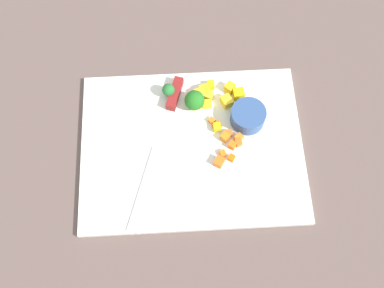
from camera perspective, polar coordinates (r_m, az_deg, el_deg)
name	(u,v)px	position (r m, az deg, el deg)	size (l,w,h in m)	color
ground_plane	(192,148)	(0.91, 0.00, -0.53)	(4.00, 4.00, 0.00)	brown
cutting_board	(192,147)	(0.90, 0.00, -0.39)	(0.44, 0.34, 0.01)	white
prep_bowl	(248,116)	(0.91, 7.12, 3.52)	(0.07, 0.07, 0.04)	#33528A
chef_knife	(166,123)	(0.91, -3.32, 2.66)	(0.12, 0.32, 0.02)	silver
carrot_dice_0	(239,138)	(0.90, 5.97, 0.80)	(0.01, 0.02, 0.01)	orange
carrot_dice_1	(219,162)	(0.88, 3.48, -2.26)	(0.02, 0.02, 0.01)	orange
carrot_dice_2	(225,137)	(0.90, 4.23, 0.89)	(0.01, 0.02, 0.01)	orange
carrot_dice_3	(217,126)	(0.91, 3.18, 2.35)	(0.01, 0.02, 0.01)	orange
carrot_dice_4	(223,153)	(0.89, 3.93, -1.21)	(0.01, 0.01, 0.01)	orange
carrot_dice_5	(238,143)	(0.90, 5.91, 0.09)	(0.01, 0.01, 0.01)	orange
carrot_dice_6	(228,133)	(0.90, 4.66, 1.37)	(0.01, 0.01, 0.01)	orange
carrot_dice_7	(212,121)	(0.92, 2.53, 3.00)	(0.01, 0.01, 0.01)	orange
carrot_dice_8	(232,145)	(0.89, 5.17, -0.15)	(0.01, 0.01, 0.01)	orange
carrot_dice_9	(232,158)	(0.89, 5.05, -1.77)	(0.01, 0.01, 0.01)	orange
pepper_dice_0	(227,101)	(0.93, 4.41, 5.42)	(0.02, 0.02, 0.02)	yellow
pepper_dice_1	(198,103)	(0.93, 0.75, 5.20)	(0.02, 0.02, 0.02)	yellow
pepper_dice_2	(217,127)	(0.91, 3.20, 2.13)	(0.01, 0.02, 0.01)	yellow
pepper_dice_3	(199,93)	(0.94, 0.95, 6.45)	(0.02, 0.02, 0.02)	yellow
pepper_dice_4	(211,85)	(0.95, 2.40, 7.46)	(0.01, 0.02, 0.02)	yellow
pepper_dice_5	(238,94)	(0.94, 5.93, 6.35)	(0.02, 0.02, 0.02)	yellow
pepper_dice_6	(208,96)	(0.94, 2.01, 6.12)	(0.02, 0.02, 0.02)	yellow
pepper_dice_7	(207,104)	(0.93, 1.91, 5.11)	(0.01, 0.02, 0.02)	yellow
pepper_dice_8	(205,91)	(0.94, 1.66, 6.81)	(0.02, 0.02, 0.02)	yellow
pepper_dice_9	(230,88)	(0.95, 4.82, 7.14)	(0.02, 0.02, 0.02)	yellow
broccoli_floret_0	(168,90)	(0.93, -3.02, 6.85)	(0.03, 0.03, 0.04)	#91AC64
broccoli_floret_1	(194,100)	(0.92, 0.32, 5.56)	(0.04, 0.04, 0.04)	#8BAD5B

